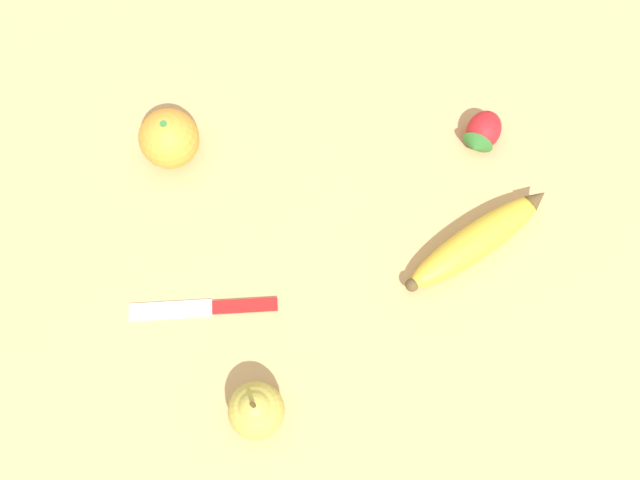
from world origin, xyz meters
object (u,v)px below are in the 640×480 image
object	(u,v)px
orange	(169,139)
strawberry	(482,133)
paring_knife	(209,308)
pear	(256,410)
banana	(477,240)

from	to	relation	value
orange	strawberry	distance (m)	0.40
strawberry	paring_knife	bearing A→B (deg)	-29.04
paring_knife	strawberry	bearing A→B (deg)	-59.83
pear	orange	bearing A→B (deg)	-146.07
pear	paring_knife	bearing A→B (deg)	-138.92
strawberry	paring_knife	size ratio (longest dim) A/B	0.38
banana	strawberry	distance (m)	0.15
pear	paring_knife	xyz separation A→B (m)	(-0.11, -0.09, -0.03)
orange	pear	distance (m)	0.36
orange	paring_knife	size ratio (longest dim) A/B	0.43
banana	paring_knife	distance (m)	0.34
orange	pear	size ratio (longest dim) A/B	0.94
strawberry	orange	bearing A→B (deg)	-60.11
orange	strawberry	xyz separation A→B (m)	(-0.12, 0.39, -0.02)
banana	paring_knife	world-z (taller)	banana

